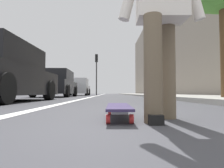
{
  "coord_description": "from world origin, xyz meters",
  "views": [
    {
      "loc": [
        -0.79,
        0.21,
        0.23
      ],
      "look_at": [
        13.5,
        0.05,
        0.86
      ],
      "focal_mm": 32.21,
      "sensor_mm": 36.0,
      "label": 1
    }
  ],
  "objects_px": {
    "parked_car_far": "(78,87)",
    "traffic_light": "(96,67)",
    "skater_person": "(161,7)",
    "parked_car_mid": "(56,84)",
    "skateboard": "(119,108)"
  },
  "relations": [
    {
      "from": "parked_car_mid",
      "to": "traffic_light",
      "type": "relative_size",
      "value": 0.96
    },
    {
      "from": "skater_person",
      "to": "traffic_light",
      "type": "bearing_deg",
      "value": 5.39
    },
    {
      "from": "skater_person",
      "to": "parked_car_mid",
      "type": "xyz_separation_m",
      "value": [
        9.72,
        3.46,
        -0.22
      ]
    },
    {
      "from": "skater_person",
      "to": "traffic_light",
      "type": "relative_size",
      "value": 0.39
    },
    {
      "from": "parked_car_far",
      "to": "skater_person",
      "type": "bearing_deg",
      "value": -168.62
    },
    {
      "from": "skateboard",
      "to": "parked_car_mid",
      "type": "bearing_deg",
      "value": 18.01
    },
    {
      "from": "skater_person",
      "to": "parked_car_far",
      "type": "bearing_deg",
      "value": 11.38
    },
    {
      "from": "skateboard",
      "to": "parked_car_far",
      "type": "bearing_deg",
      "value": 10.29
    },
    {
      "from": "skater_person",
      "to": "parked_car_far",
      "type": "relative_size",
      "value": 0.38
    },
    {
      "from": "skateboard",
      "to": "skater_person",
      "type": "distance_m",
      "value": 0.92
    },
    {
      "from": "parked_car_far",
      "to": "traffic_light",
      "type": "relative_size",
      "value": 1.0
    },
    {
      "from": "skateboard",
      "to": "skater_person",
      "type": "height_order",
      "value": "skater_person"
    },
    {
      "from": "parked_car_mid",
      "to": "parked_car_far",
      "type": "distance_m",
      "value": 6.45
    },
    {
      "from": "parked_car_far",
      "to": "traffic_light",
      "type": "bearing_deg",
      "value": -24.83
    },
    {
      "from": "skater_person",
      "to": "skateboard",
      "type": "bearing_deg",
      "value": 66.67
    }
  ]
}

